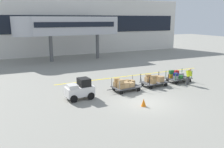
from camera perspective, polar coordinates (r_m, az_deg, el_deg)
The scene contains 10 objects.
ground_plane at distance 17.51m, azimuth 8.05°, elevation -6.79°, with size 120.00×120.00×0.00m, color gray.
apron_lead_line at distance 25.55m, azimuth 5.44°, elevation -0.30°, with size 17.35×0.20×0.01m, color yellow.
terminal_building at distance 40.79m, azimuth -12.17°, elevation 11.06°, with size 45.16×2.51×9.23m.
jet_bridge at distance 34.70m, azimuth -11.72°, elevation 11.21°, with size 14.86×3.00×6.25m.
baggage_tug at distance 17.99m, azimuth -7.73°, elevation -3.70°, with size 2.18×1.38×1.58m.
baggage_cart_lead at distance 19.84m, azimuth 3.16°, elevation -2.59°, with size 3.05×1.59×1.13m.
baggage_cart_middle at distance 21.59m, azimuth 10.13°, elevation -1.52°, with size 3.05×1.59×1.11m.
baggage_cart_tail at distance 23.57m, azimuth 15.48°, elevation -0.59°, with size 3.05×1.59×1.14m.
baggage_handler at distance 22.71m, azimuth 18.02°, elevation -0.38°, with size 0.41×0.45×1.56m.
safety_cone_near at distance 16.65m, azimuth 7.65°, elevation -6.84°, with size 0.36×0.36×0.55m, color orange.
Camera 1 is at (-9.03, -13.77, 5.95)m, focal length 37.86 mm.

